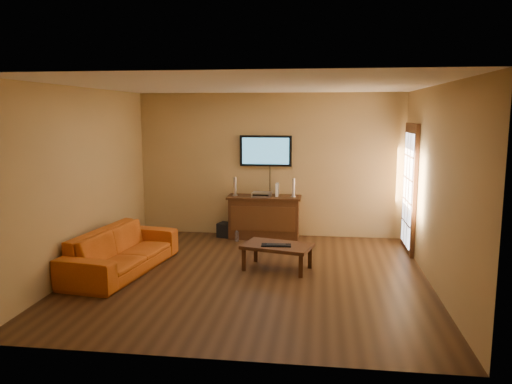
% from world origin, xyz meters
% --- Properties ---
extents(ground_plane, '(5.00, 5.00, 0.00)m').
position_xyz_m(ground_plane, '(0.00, 0.00, 0.00)').
color(ground_plane, '#301C0D').
rests_on(ground_plane, ground).
extents(room_walls, '(5.00, 5.00, 5.00)m').
position_xyz_m(room_walls, '(0.00, 0.62, 1.69)').
color(room_walls, tan).
rests_on(room_walls, ground).
extents(french_door, '(0.07, 1.02, 2.22)m').
position_xyz_m(french_door, '(2.46, 1.70, 1.05)').
color(french_door, '#351B0C').
rests_on(french_door, ground).
extents(media_console, '(1.36, 0.52, 0.79)m').
position_xyz_m(media_console, '(-0.07, 2.23, 0.40)').
color(media_console, '#351B0C').
rests_on(media_console, ground).
extents(television, '(0.98, 0.08, 0.58)m').
position_xyz_m(television, '(-0.07, 2.45, 1.62)').
color(television, black).
rests_on(television, ground).
extents(coffee_table, '(1.12, 0.83, 0.38)m').
position_xyz_m(coffee_table, '(0.35, 0.35, 0.33)').
color(coffee_table, '#351B0C').
rests_on(coffee_table, ground).
extents(sofa, '(0.92, 2.21, 0.84)m').
position_xyz_m(sofa, '(-1.93, -0.03, 0.42)').
color(sofa, '#B75114').
rests_on(sofa, ground).
extents(speaker_left, '(0.10, 0.10, 0.35)m').
position_xyz_m(speaker_left, '(-0.62, 2.22, 0.96)').
color(speaker_left, silver).
rests_on(speaker_left, media_console).
extents(speaker_right, '(0.09, 0.09, 0.34)m').
position_xyz_m(speaker_right, '(0.48, 2.23, 0.95)').
color(speaker_right, silver).
rests_on(speaker_right, media_console).
extents(av_receiver, '(0.36, 0.27, 0.08)m').
position_xyz_m(av_receiver, '(-0.11, 2.21, 0.83)').
color(av_receiver, silver).
rests_on(av_receiver, media_console).
extents(game_console, '(0.05, 0.18, 0.24)m').
position_xyz_m(game_console, '(0.17, 2.27, 0.91)').
color(game_console, white).
rests_on(game_console, media_console).
extents(subwoofer, '(0.33, 0.33, 0.27)m').
position_xyz_m(subwoofer, '(-0.80, 2.22, 0.13)').
color(subwoofer, black).
rests_on(subwoofer, ground).
extents(bottle, '(0.07, 0.07, 0.21)m').
position_xyz_m(bottle, '(-0.53, 1.89, 0.10)').
color(bottle, white).
rests_on(bottle, ground).
extents(keyboard, '(0.45, 0.19, 0.03)m').
position_xyz_m(keyboard, '(0.34, 0.27, 0.39)').
color(keyboard, black).
rests_on(keyboard, coffee_table).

